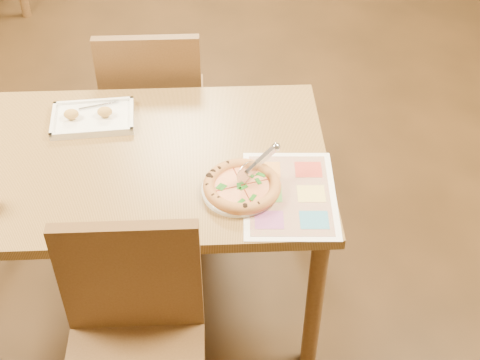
{
  "coord_description": "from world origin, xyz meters",
  "views": [
    {
      "loc": [
        0.27,
        -1.8,
        2.21
      ],
      "look_at": [
        0.34,
        -0.19,
        0.77
      ],
      "focal_mm": 50.0,
      "sensor_mm": 36.0,
      "label": 1
    }
  ],
  "objects_px": {
    "pizza_cutter": "(257,164)",
    "menu": "(290,194)",
    "dining_table": "(143,176)",
    "pizza": "(242,186)",
    "chair_far": "(154,95)",
    "appetizer_tray": "(92,118)",
    "chair_near": "(132,327)",
    "plate": "(240,190)"
  },
  "relations": [
    {
      "from": "plate",
      "to": "pizza",
      "type": "height_order",
      "value": "pizza"
    },
    {
      "from": "chair_far",
      "to": "plate",
      "type": "height_order",
      "value": "chair_far"
    },
    {
      "from": "dining_table",
      "to": "menu",
      "type": "relative_size",
      "value": 3.08
    },
    {
      "from": "chair_near",
      "to": "plate",
      "type": "xyz_separation_m",
      "value": [
        0.34,
        0.41,
        0.16
      ]
    },
    {
      "from": "chair_near",
      "to": "pizza_cutter",
      "type": "relative_size",
      "value": 3.35
    },
    {
      "from": "dining_table",
      "to": "plate",
      "type": "relative_size",
      "value": 5.16
    },
    {
      "from": "appetizer_tray",
      "to": "dining_table",
      "type": "bearing_deg",
      "value": -48.66
    },
    {
      "from": "dining_table",
      "to": "pizza",
      "type": "relative_size",
      "value": 5.08
    },
    {
      "from": "plate",
      "to": "pizza_cutter",
      "type": "bearing_deg",
      "value": 30.05
    },
    {
      "from": "dining_table",
      "to": "menu",
      "type": "bearing_deg",
      "value": -23.19
    },
    {
      "from": "chair_near",
      "to": "plate",
      "type": "relative_size",
      "value": 1.87
    },
    {
      "from": "plate",
      "to": "chair_far",
      "type": "bearing_deg",
      "value": 113.1
    },
    {
      "from": "chair_far",
      "to": "appetizer_tray",
      "type": "xyz_separation_m",
      "value": [
        -0.19,
        -0.38,
        0.17
      ]
    },
    {
      "from": "chair_far",
      "to": "pizza_cutter",
      "type": "bearing_deg",
      "value": 117.39
    },
    {
      "from": "chair_near",
      "to": "pizza",
      "type": "height_order",
      "value": "chair_near"
    },
    {
      "from": "chair_far",
      "to": "appetizer_tray",
      "type": "height_order",
      "value": "chair_far"
    },
    {
      "from": "pizza_cutter",
      "to": "menu",
      "type": "xyz_separation_m",
      "value": [
        0.11,
        -0.06,
        -0.09
      ]
    },
    {
      "from": "chair_near",
      "to": "pizza",
      "type": "relative_size",
      "value": 1.84
    },
    {
      "from": "chair_near",
      "to": "pizza",
      "type": "xyz_separation_m",
      "value": [
        0.34,
        0.41,
        0.18
      ]
    },
    {
      "from": "plate",
      "to": "appetizer_tray",
      "type": "distance_m",
      "value": 0.67
    },
    {
      "from": "dining_table",
      "to": "chair_far",
      "type": "height_order",
      "value": "chair_far"
    },
    {
      "from": "appetizer_tray",
      "to": "menu",
      "type": "xyz_separation_m",
      "value": [
        0.69,
        -0.43,
        -0.01
      ]
    },
    {
      "from": "pizza",
      "to": "menu",
      "type": "height_order",
      "value": "pizza"
    },
    {
      "from": "dining_table",
      "to": "chair_near",
      "type": "height_order",
      "value": "chair_near"
    },
    {
      "from": "dining_table",
      "to": "appetizer_tray",
      "type": "height_order",
      "value": "appetizer_tray"
    },
    {
      "from": "pizza",
      "to": "appetizer_tray",
      "type": "distance_m",
      "value": 0.68
    },
    {
      "from": "chair_near",
      "to": "menu",
      "type": "xyz_separation_m",
      "value": [
        0.5,
        0.39,
        0.16
      ]
    },
    {
      "from": "chair_near",
      "to": "appetizer_tray",
      "type": "relative_size",
      "value": 1.49
    },
    {
      "from": "chair_far",
      "to": "pizza",
      "type": "distance_m",
      "value": 0.89
    },
    {
      "from": "dining_table",
      "to": "chair_far",
      "type": "relative_size",
      "value": 2.77
    },
    {
      "from": "dining_table",
      "to": "pizza",
      "type": "xyz_separation_m",
      "value": [
        0.34,
        -0.19,
        0.11
      ]
    },
    {
      "from": "pizza",
      "to": "pizza_cutter",
      "type": "distance_m",
      "value": 0.09
    },
    {
      "from": "dining_table",
      "to": "plate",
      "type": "xyz_separation_m",
      "value": [
        0.34,
        -0.19,
        0.09
      ]
    },
    {
      "from": "chair_near",
      "to": "chair_far",
      "type": "distance_m",
      "value": 1.2
    },
    {
      "from": "dining_table",
      "to": "pizza_cutter",
      "type": "height_order",
      "value": "pizza_cutter"
    },
    {
      "from": "pizza_cutter",
      "to": "menu",
      "type": "relative_size",
      "value": 0.33
    },
    {
      "from": "pizza_cutter",
      "to": "menu",
      "type": "distance_m",
      "value": 0.15
    },
    {
      "from": "pizza",
      "to": "pizza_cutter",
      "type": "bearing_deg",
      "value": 35.97
    },
    {
      "from": "pizza",
      "to": "menu",
      "type": "bearing_deg",
      "value": -7.32
    },
    {
      "from": "chair_far",
      "to": "plate",
      "type": "bearing_deg",
      "value": 113.1
    },
    {
      "from": "plate",
      "to": "pizza_cutter",
      "type": "xyz_separation_m",
      "value": [
        0.06,
        0.03,
        0.08
      ]
    },
    {
      "from": "chair_far",
      "to": "menu",
      "type": "relative_size",
      "value": 1.11
    }
  ]
}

